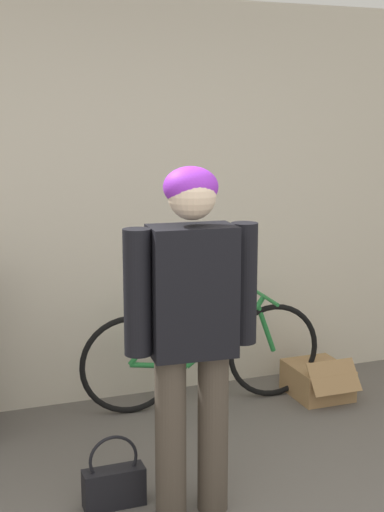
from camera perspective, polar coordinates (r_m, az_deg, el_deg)
The scene contains 5 objects.
wall_back at distance 4.63m, azimuth -7.01°, elevation 4.06°, with size 8.00×0.07×2.60m.
person at distance 3.24m, azimuth -0.01°, elevation -4.80°, with size 0.63×0.26×1.65m.
bicycle at distance 4.67m, azimuth 0.93°, elevation -7.78°, with size 1.62×0.46×0.71m.
handbag at distance 3.64m, azimuth -6.26°, elevation -17.66°, with size 0.30×0.10×0.37m.
cardboard_box at distance 4.97m, azimuth 10.02°, elevation -9.74°, with size 0.36×0.49×0.29m.
Camera 1 is at (-1.03, -1.94, 1.87)m, focal length 50.00 mm.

